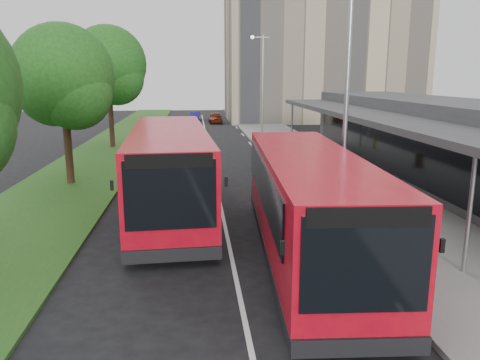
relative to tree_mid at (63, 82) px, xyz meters
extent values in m
plane|color=black|center=(7.01, -9.05, -4.86)|extent=(120.00, 120.00, 0.00)
cube|color=slate|center=(13.01, 10.95, -4.79)|extent=(5.00, 80.00, 0.15)
cube|color=#1D4F19|center=(0.01, 10.95, -4.81)|extent=(5.00, 80.00, 0.10)
cube|color=silver|center=(7.01, 5.95, -4.86)|extent=(0.12, 70.00, 0.01)
cube|color=silver|center=(10.31, -11.05, -4.86)|extent=(0.12, 2.00, 0.01)
cube|color=silver|center=(10.31, -5.05, -4.86)|extent=(0.12, 2.00, 0.01)
cube|color=silver|center=(10.31, 0.95, -4.86)|extent=(0.12, 2.00, 0.01)
cube|color=silver|center=(10.31, 6.95, -4.86)|extent=(0.12, 2.00, 0.01)
cube|color=silver|center=(10.31, 12.95, -4.86)|extent=(0.12, 2.00, 0.01)
cube|color=silver|center=(10.31, 18.95, -4.86)|extent=(0.12, 2.00, 0.01)
cube|color=silver|center=(10.31, 24.95, -4.86)|extent=(0.12, 2.00, 0.01)
cube|color=silver|center=(10.31, 30.95, -4.86)|extent=(0.12, 2.00, 0.01)
cube|color=silver|center=(10.31, 36.95, -4.86)|extent=(0.12, 2.00, 0.01)
cube|color=tan|center=(21.01, 32.95, 4.14)|extent=(22.00, 12.00, 18.00)
cube|color=#313134|center=(18.01, -1.05, -2.86)|extent=(5.00, 26.00, 4.00)
cube|color=black|center=(15.49, -1.05, -3.26)|extent=(0.06, 24.00, 2.20)
cube|color=#313134|center=(14.21, -1.05, -1.56)|extent=(2.80, 26.00, 0.25)
cylinder|color=gray|center=(12.91, -12.05, -3.21)|extent=(0.12, 0.12, 3.30)
cylinder|color=gray|center=(12.91, 9.95, -3.21)|extent=(0.12, 0.12, 3.30)
cylinder|color=#382316|center=(0.01, -0.05, -3.02)|extent=(0.36, 0.36, 3.68)
sphere|color=#164913|center=(0.01, -0.05, 0.33)|extent=(4.69, 4.69, 4.69)
sphere|color=#164913|center=(0.61, -0.45, -0.51)|extent=(3.35, 3.35, 3.35)
sphere|color=#164913|center=(-0.49, 0.45, -0.26)|extent=(3.68, 3.68, 3.68)
cylinder|color=#382316|center=(0.01, 11.95, -2.74)|extent=(0.36, 0.36, 4.24)
sphere|color=#164913|center=(0.01, 11.95, 1.11)|extent=(5.40, 5.40, 5.40)
sphere|color=#164913|center=(0.61, 11.55, 0.15)|extent=(3.86, 3.86, 3.86)
sphere|color=#164913|center=(-0.49, 12.45, 0.44)|extent=(4.24, 4.24, 4.24)
cylinder|color=gray|center=(11.21, -7.05, -0.71)|extent=(0.16, 0.16, 8.00)
cylinder|color=gray|center=(11.21, 12.95, -0.71)|extent=(0.16, 0.16, 8.00)
cylinder|color=gray|center=(11.01, 12.95, 3.09)|extent=(1.40, 0.10, 0.10)
sphere|color=silver|center=(10.41, 12.95, 3.09)|extent=(0.28, 0.28, 0.28)
cube|color=red|center=(9.19, -10.28, -3.18)|extent=(3.09, 10.67, 2.66)
cube|color=black|center=(9.19, -10.28, -4.48)|extent=(3.11, 10.69, 0.30)
cube|color=black|center=(8.89, -15.57, -2.90)|extent=(2.26, 0.17, 1.76)
cube|color=black|center=(9.48, -5.00, -2.75)|extent=(2.21, 0.17, 1.31)
cube|color=black|center=(7.93, -9.91, -2.70)|extent=(0.55, 9.03, 1.20)
cube|color=black|center=(10.48, -10.05, -2.70)|extent=(0.55, 9.03, 1.20)
cube|color=black|center=(8.89, -15.58, -4.46)|extent=(2.51, 0.22, 0.35)
cube|color=black|center=(8.89, -15.58, -2.05)|extent=(2.11, 0.16, 0.35)
cube|color=black|center=(7.50, -15.27, -2.65)|extent=(0.08, 0.08, 0.25)
cube|color=black|center=(10.31, -15.42, -2.65)|extent=(0.08, 0.08, 0.25)
cylinder|color=black|center=(7.94, -13.63, -4.41)|extent=(0.35, 0.92, 0.90)
cylinder|color=black|center=(10.05, -13.75, -4.41)|extent=(0.35, 0.92, 0.90)
cylinder|color=black|center=(8.32, -6.82, -4.41)|extent=(0.35, 0.92, 0.90)
cylinder|color=black|center=(10.43, -6.93, -4.41)|extent=(0.35, 0.92, 0.90)
cube|color=red|center=(5.07, -5.26, -3.07)|extent=(3.26, 11.34, 2.83)
cube|color=black|center=(5.07, -5.26, -4.46)|extent=(3.28, 11.36, 0.32)
cube|color=black|center=(5.36, -10.88, -2.78)|extent=(2.40, 0.18, 1.87)
cube|color=black|center=(4.77, 0.36, -2.62)|extent=(2.35, 0.17, 1.39)
cube|color=black|center=(3.70, -5.01, -2.57)|extent=(0.56, 9.60, 1.28)
cube|color=black|center=(6.40, -4.87, -2.57)|extent=(0.56, 9.60, 1.28)
cube|color=black|center=(5.37, -10.89, -4.44)|extent=(2.67, 0.22, 0.37)
cube|color=black|center=(5.37, -10.89, -1.87)|extent=(2.24, 0.16, 0.37)
cube|color=black|center=(3.86, -10.73, -2.51)|extent=(0.08, 0.08, 0.27)
cube|color=black|center=(6.85, -10.57, -2.51)|extent=(0.08, 0.08, 0.27)
cylinder|color=black|center=(4.14, -8.95, -4.38)|extent=(0.37, 0.98, 0.96)
cylinder|color=black|center=(6.38, -8.83, -4.38)|extent=(0.37, 0.98, 0.96)
cylinder|color=black|center=(3.76, -1.70, -4.38)|extent=(0.37, 0.98, 0.96)
cylinder|color=black|center=(6.00, -1.58, -4.38)|extent=(0.37, 0.98, 0.96)
cylinder|color=#352715|center=(12.46, 1.76, -4.30)|extent=(0.49, 0.49, 0.83)
cylinder|color=yellow|center=(12.36, 8.60, -4.14)|extent=(0.22, 0.22, 1.14)
imported|color=#5A1C0C|center=(8.33, 29.80, -4.26)|extent=(1.52, 3.60, 1.21)
imported|color=navy|center=(6.08, 33.57, -4.33)|extent=(1.26, 3.26, 1.06)
camera|label=1|loc=(6.03, -22.79, 0.24)|focal=35.00mm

